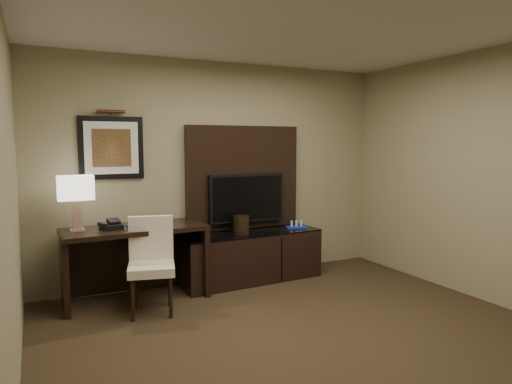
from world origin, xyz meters
TOP-DOWN VIEW (x-y plane):
  - floor at (0.00, 0.00)m, footprint 4.50×5.00m
  - ceiling at (0.00, 0.00)m, footprint 4.50×5.00m
  - wall_back at (0.00, 2.50)m, footprint 4.50×0.01m
  - wall_left at (-2.25, 0.00)m, footprint 0.01×5.00m
  - desk at (-1.14, 2.10)m, footprint 1.53×0.72m
  - credenza at (0.28, 2.15)m, footprint 1.80×0.58m
  - tv_wall_panel at (0.30, 2.44)m, footprint 1.50×0.12m
  - tv at (0.30, 2.34)m, footprint 1.00×0.08m
  - artwork at (-1.30, 2.48)m, footprint 0.70×0.04m
  - picture_light at (-1.30, 2.44)m, footprint 0.04×0.04m
  - desk_chair at (-1.08, 1.62)m, footprint 0.56×0.61m
  - table_lamp at (-1.72, 2.15)m, footprint 0.36×0.22m
  - desk_phone at (-1.39, 2.07)m, footprint 0.24×0.23m
  - blue_folder at (-1.07, 2.03)m, footprint 0.30×0.36m
  - book at (-1.06, 2.10)m, footprint 0.18×0.03m
  - ice_bucket at (0.13, 2.14)m, footprint 0.25×0.25m
  - minibar_tray at (0.93, 2.17)m, footprint 0.30×0.23m

SIDE VIEW (x-z plane):
  - floor at x=0.00m, z-range -0.01..0.00m
  - credenza at x=0.28m, z-range 0.00..0.61m
  - desk at x=-1.14m, z-range 0.00..0.80m
  - desk_chair at x=-1.08m, z-range 0.00..0.93m
  - minibar_tray at x=0.93m, z-range 0.61..0.71m
  - ice_bucket at x=0.13m, z-range 0.61..0.83m
  - blue_folder at x=-1.07m, z-range 0.80..0.82m
  - desk_phone at x=-1.39m, z-range 0.80..0.90m
  - book at x=-1.06m, z-range 0.80..1.04m
  - tv at x=0.30m, z-range 0.72..1.32m
  - table_lamp at x=-1.72m, z-range 0.80..1.36m
  - tv_wall_panel at x=0.30m, z-range 0.62..1.92m
  - wall_back at x=0.00m, z-range 0.00..2.70m
  - wall_left at x=-2.25m, z-range 0.00..2.70m
  - artwork at x=-1.30m, z-range 1.30..2.00m
  - picture_light at x=-1.30m, z-range 1.90..2.20m
  - ceiling at x=0.00m, z-range 2.70..2.71m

